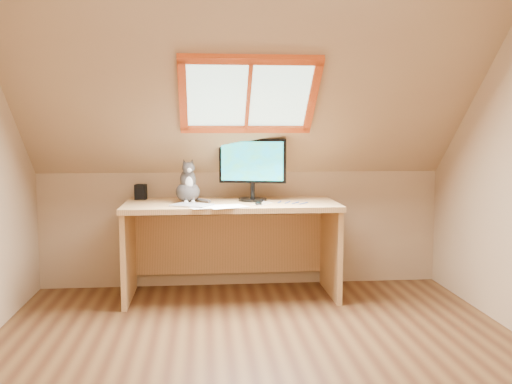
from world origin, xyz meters
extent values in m
plane|color=brown|center=(0.00, 0.00, 0.00)|extent=(3.50, 3.50, 0.00)
cube|color=tan|center=(0.00, -1.75, 1.20)|extent=(3.50, 0.02, 2.40)
cube|color=tan|center=(0.00, 1.75, 0.50)|extent=(3.50, 0.02, 1.00)
cube|color=tan|center=(0.00, 0.97, 1.70)|extent=(3.50, 1.56, 1.41)
cube|color=#B2E0CC|center=(0.00, 1.05, 1.63)|extent=(0.90, 0.53, 0.48)
cube|color=#D74B14|center=(0.00, 1.05, 1.63)|extent=(1.02, 0.64, 0.59)
cube|color=tan|center=(-0.11, 1.38, 0.76)|extent=(1.72, 0.75, 0.04)
cube|color=tan|center=(-0.94, 1.38, 0.37)|extent=(0.04, 0.68, 0.74)
cube|color=tan|center=(0.71, 1.38, 0.37)|extent=(0.04, 0.68, 0.74)
cube|color=tan|center=(-0.11, 1.73, 0.37)|extent=(1.62, 0.03, 0.52)
cylinder|color=black|center=(0.07, 1.46, 0.79)|extent=(0.23, 0.23, 0.02)
cylinder|color=black|center=(0.07, 1.46, 0.87)|extent=(0.04, 0.04, 0.13)
cube|color=black|center=(0.07, 1.46, 1.11)|extent=(0.55, 0.17, 0.36)
cube|color=#0477D9|center=(0.06, 1.43, 1.11)|extent=(0.50, 0.12, 0.32)
ellipsoid|color=#47413E|center=(-0.46, 1.42, 0.87)|extent=(0.23, 0.26, 0.17)
ellipsoid|color=#47413E|center=(-0.46, 1.41, 0.96)|extent=(0.15, 0.15, 0.18)
ellipsoid|color=silver|center=(-0.45, 1.35, 0.95)|extent=(0.07, 0.05, 0.10)
ellipsoid|color=#47413E|center=(-0.46, 1.37, 1.07)|extent=(0.12, 0.11, 0.09)
sphere|color=silver|center=(-0.45, 1.32, 1.05)|extent=(0.04, 0.04, 0.04)
cone|color=#47413E|center=(-0.49, 1.38, 1.11)|extent=(0.05, 0.05, 0.06)
cone|color=#47413E|center=(-0.43, 1.39, 1.11)|extent=(0.05, 0.05, 0.06)
cube|color=black|center=(-0.86, 1.63, 0.85)|extent=(0.10, 0.10, 0.13)
cube|color=#B2B2B7|center=(-0.43, 1.18, 0.79)|extent=(0.35, 0.32, 0.01)
ellipsoid|color=black|center=(0.09, 1.18, 0.80)|extent=(0.08, 0.10, 0.03)
cube|color=white|center=(-0.23, 1.12, 0.78)|extent=(0.33, 0.27, 0.00)
cube|color=white|center=(-0.23, 1.12, 0.79)|extent=(0.32, 0.24, 0.00)
cube|color=white|center=(-0.23, 1.12, 0.79)|extent=(0.35, 0.30, 0.00)
camera|label=1|loc=(-0.34, -3.20, 1.37)|focal=40.00mm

